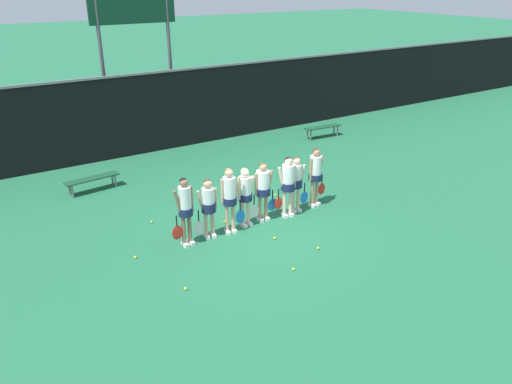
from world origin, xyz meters
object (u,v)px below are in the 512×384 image
at_px(tennis_ball_9, 275,238).
at_px(tennis_ball_6, 151,222).
at_px(player_7, 315,172).
at_px(bench_courtside, 92,180).
at_px(tennis_ball_3, 293,269).
at_px(player_6, 296,180).
at_px(tennis_ball_8, 225,222).
at_px(player_0, 185,206).
at_px(player_2, 230,195).
at_px(tennis_ball_5, 135,257).
at_px(bench_far, 323,128).
at_px(player_1, 208,204).
at_px(scoreboard, 133,17).
at_px(tennis_ball_7, 318,248).
at_px(tennis_ball_1, 292,189).
at_px(player_4, 263,187).
at_px(tennis_ball_0, 185,289).
at_px(tennis_ball_4, 180,215).
at_px(player_5, 288,182).
at_px(player_3, 245,192).
at_px(tennis_ball_2, 276,195).

bearing_deg(tennis_ball_9, tennis_ball_6, 132.22).
xyz_separation_m(player_7, tennis_ball_9, (-2.14, -1.09, -1.02)).
bearing_deg(bench_courtside, player_7, -47.38).
xyz_separation_m(tennis_ball_3, tennis_ball_9, (0.46, 1.45, 0.00)).
height_order(player_6, tennis_ball_8, player_6).
height_order(player_0, player_2, player_0).
bearing_deg(tennis_ball_5, tennis_ball_9, -16.80).
distance_m(bench_far, tennis_ball_6, 9.71).
bearing_deg(tennis_ball_9, bench_courtside, 118.27).
xyz_separation_m(player_1, tennis_ball_6, (-0.98, 1.55, -0.92)).
bearing_deg(player_2, scoreboard, 93.72).
bearing_deg(player_7, tennis_ball_7, -135.15).
xyz_separation_m(tennis_ball_1, tennis_ball_8, (-2.91, -0.84, -0.00)).
xyz_separation_m(player_4, tennis_ball_0, (-3.25, -1.93, -0.97)).
bearing_deg(tennis_ball_6, player_1, -57.69).
relative_size(tennis_ball_0, tennis_ball_3, 1.07).
relative_size(tennis_ball_3, tennis_ball_4, 0.94).
bearing_deg(tennis_ball_7, tennis_ball_4, 120.56).
distance_m(player_7, tennis_ball_6, 4.83).
bearing_deg(player_5, player_6, 28.22).
relative_size(player_6, tennis_ball_5, 25.58).
xyz_separation_m(player_1, tennis_ball_0, (-1.54, -1.85, -0.92)).
distance_m(player_0, player_5, 3.07).
bearing_deg(tennis_ball_4, player_0, -108.31).
distance_m(player_3, tennis_ball_3, 2.70).
distance_m(player_6, tennis_ball_0, 4.83).
distance_m(player_4, tennis_ball_5, 3.83).
height_order(scoreboard, tennis_ball_5, scoreboard).
bearing_deg(tennis_ball_9, scoreboard, 89.35).
relative_size(tennis_ball_2, tennis_ball_3, 1.06).
height_order(scoreboard, tennis_ball_7, scoreboard).
xyz_separation_m(bench_courtside, tennis_ball_5, (-0.31, -4.64, -0.35)).
height_order(player_1, tennis_ball_8, player_1).
bearing_deg(tennis_ball_8, tennis_ball_4, 128.92).
distance_m(scoreboard, player_1, 9.43).
xyz_separation_m(bench_far, tennis_ball_9, (-6.66, -6.21, -0.36)).
bearing_deg(tennis_ball_1, player_0, -161.95).
distance_m(bench_far, player_6, 7.34).
bearing_deg(tennis_ball_2, tennis_ball_0, -145.37).
height_order(tennis_ball_0, tennis_ball_3, tennis_ball_0).
xyz_separation_m(player_1, tennis_ball_4, (-0.13, 1.55, -0.92)).
xyz_separation_m(player_0, player_1, (0.66, 0.07, -0.12)).
height_order(scoreboard, tennis_ball_6, scoreboard).
xyz_separation_m(bench_courtside, player_5, (4.10, -4.72, 0.67)).
height_order(bench_far, tennis_ball_1, bench_far).
relative_size(tennis_ball_5, tennis_ball_8, 0.98).
relative_size(scoreboard, bench_far, 3.72).
bearing_deg(tennis_ball_6, tennis_ball_4, -0.49).
height_order(player_3, tennis_ball_1, player_3).
xyz_separation_m(player_2, tennis_ball_5, (-2.59, 0.07, -1.04)).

